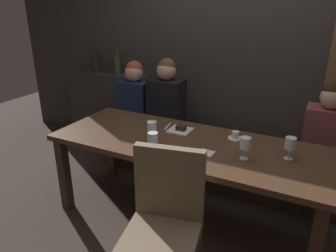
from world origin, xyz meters
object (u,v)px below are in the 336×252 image
at_px(diner_far_end, 327,127).
at_px(wine_glass_center_back, 245,144).
at_px(wine_bottle_pale_label, 117,65).
at_px(espresso_cup, 235,136).
at_px(chair_near_side, 165,217).
at_px(dining_table, 186,151).
at_px(wine_glass_end_left, 153,139).
at_px(banquette_bench, 213,162).
at_px(wine_glass_far_right, 290,144).
at_px(dessert_plate, 180,129).
at_px(diner_bearded, 166,99).
at_px(wine_glass_near_left, 152,128).
at_px(wine_bottle_dark_red, 96,63).
at_px(fork_on_table, 168,126).
at_px(diner_redhead, 135,97).

height_order(diner_far_end, wine_glass_center_back, diner_far_end).
distance_m(wine_bottle_pale_label, espresso_cup, 1.91).
height_order(chair_near_side, wine_bottle_pale_label, wine_bottle_pale_label).
bearing_deg(dining_table, wine_glass_end_left, -113.83).
height_order(dining_table, wine_bottle_pale_label, wine_bottle_pale_label).
distance_m(wine_bottle_pale_label, wine_glass_center_back, 2.18).
xyz_separation_m(banquette_bench, wine_glass_end_left, (-0.13, -1.01, 0.62)).
bearing_deg(diner_far_end, espresso_cup, -145.29).
height_order(wine_glass_center_back, wine_glass_end_left, same).
bearing_deg(wine_glass_end_left, wine_glass_far_right, 21.95).
bearing_deg(dessert_plate, diner_bearded, 128.00).
bearing_deg(wine_glass_end_left, banquette_bench, 82.36).
distance_m(wine_glass_near_left, wine_glass_center_back, 0.74).
xyz_separation_m(wine_glass_end_left, dessert_plate, (-0.01, 0.49, -0.10)).
bearing_deg(diner_far_end, wine_glass_end_left, -138.52).
distance_m(chair_near_side, wine_bottle_dark_red, 2.61).
relative_size(dining_table, diner_far_end, 2.98).
distance_m(wine_glass_center_back, fork_on_table, 0.84).
bearing_deg(espresso_cup, fork_on_table, -178.84).
xyz_separation_m(wine_glass_end_left, espresso_cup, (0.47, 0.54, -0.09)).
bearing_deg(fork_on_table, wine_glass_far_right, -17.86).
height_order(dining_table, diner_far_end, diner_far_end).
distance_m(dining_table, wine_bottle_dark_red, 2.03).
height_order(wine_bottle_dark_red, dessert_plate, wine_bottle_dark_red).
height_order(wine_glass_near_left, dessert_plate, wine_glass_near_left).
xyz_separation_m(dining_table, wine_glass_near_left, (-0.26, -0.11, 0.20)).
relative_size(wine_glass_end_left, espresso_cup, 1.37).
height_order(banquette_bench, diner_redhead, diner_redhead).
height_order(wine_glass_far_right, wine_glass_center_back, same).
bearing_deg(wine_glass_center_back, diner_far_end, 57.00).
bearing_deg(diner_bearded, dessert_plate, -52.00).
distance_m(chair_near_side, wine_glass_far_right, 1.02).
relative_size(wine_glass_near_left, espresso_cup, 1.37).
xyz_separation_m(banquette_bench, dessert_plate, (-0.14, -0.52, 0.53)).
height_order(banquette_bench, diner_bearded, diner_bearded).
bearing_deg(fork_on_table, wine_bottle_pale_label, 134.80).
bearing_deg(diner_bearded, wine_glass_end_left, -67.75).
height_order(dining_table, diner_bearded, diner_bearded).
bearing_deg(diner_redhead, chair_near_side, -51.92).
xyz_separation_m(dining_table, wine_bottle_pale_label, (-1.38, 1.02, 0.42)).
distance_m(wine_bottle_pale_label, wine_glass_near_left, 1.61).
distance_m(dining_table, wine_glass_center_back, 0.53).
bearing_deg(dessert_plate, dining_table, -52.57).
bearing_deg(diner_far_end, wine_glass_near_left, -147.37).
relative_size(wine_bottle_dark_red, wine_bottle_pale_label, 1.00).
relative_size(wine_bottle_pale_label, dessert_plate, 1.72).
bearing_deg(diner_far_end, banquette_bench, 179.25).
distance_m(banquette_bench, wine_glass_center_back, 1.11).
height_order(wine_bottle_dark_red, wine_glass_far_right, wine_bottle_dark_red).
xyz_separation_m(wine_bottle_dark_red, wine_glass_end_left, (1.57, -1.32, -0.22)).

